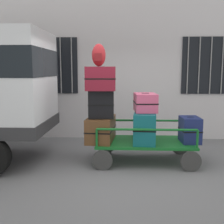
{
  "coord_description": "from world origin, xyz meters",
  "views": [
    {
      "loc": [
        0.09,
        -5.39,
        1.89
      ],
      "look_at": [
        -0.17,
        0.42,
        1.04
      ],
      "focal_mm": 46.23,
      "sensor_mm": 36.0,
      "label": 1
    }
  ],
  "objects_px": {
    "suitcase_left_middle": "(101,103)",
    "suitcase_midleft_middle": "(145,102)",
    "suitcase_midleft_bottom": "(145,127)",
    "backpack": "(99,55)",
    "suitcase_left_bottom": "(101,129)",
    "suitcase_center_bottom": "(190,130)",
    "suitcase_left_top": "(101,78)",
    "luggage_cart": "(145,145)"
  },
  "relations": [
    {
      "from": "luggage_cart",
      "to": "suitcase_left_bottom",
      "type": "relative_size",
      "value": 2.07
    },
    {
      "from": "luggage_cart",
      "to": "suitcase_midleft_middle",
      "type": "height_order",
      "value": "suitcase_midleft_middle"
    },
    {
      "from": "suitcase_midleft_bottom",
      "to": "backpack",
      "type": "distance_m",
      "value": 1.71
    },
    {
      "from": "suitcase_midleft_bottom",
      "to": "suitcase_left_top",
      "type": "bearing_deg",
      "value": 178.32
    },
    {
      "from": "backpack",
      "to": "suitcase_left_top",
      "type": "bearing_deg",
      "value": 60.43
    },
    {
      "from": "luggage_cart",
      "to": "backpack",
      "type": "xyz_separation_m",
      "value": [
        -0.94,
        -0.05,
        1.82
      ]
    },
    {
      "from": "suitcase_midleft_middle",
      "to": "suitcase_left_middle",
      "type": "bearing_deg",
      "value": -179.42
    },
    {
      "from": "suitcase_left_middle",
      "to": "suitcase_left_top",
      "type": "height_order",
      "value": "suitcase_left_top"
    },
    {
      "from": "suitcase_left_bottom",
      "to": "suitcase_midleft_bottom",
      "type": "distance_m",
      "value": 0.91
    },
    {
      "from": "suitcase_midleft_bottom",
      "to": "suitcase_midleft_middle",
      "type": "relative_size",
      "value": 1.46
    },
    {
      "from": "suitcase_left_top",
      "to": "luggage_cart",
      "type": "bearing_deg",
      "value": -0.36
    },
    {
      "from": "suitcase_center_bottom",
      "to": "luggage_cart",
      "type": "bearing_deg",
      "value": 177.62
    },
    {
      "from": "suitcase_left_top",
      "to": "backpack",
      "type": "bearing_deg",
      "value": -119.57
    },
    {
      "from": "suitcase_midleft_middle",
      "to": "backpack",
      "type": "relative_size",
      "value": 1.53
    },
    {
      "from": "luggage_cart",
      "to": "suitcase_midleft_middle",
      "type": "bearing_deg",
      "value": 90.0
    },
    {
      "from": "luggage_cart",
      "to": "suitcase_left_top",
      "type": "relative_size",
      "value": 2.41
    },
    {
      "from": "suitcase_left_top",
      "to": "suitcase_midleft_bottom",
      "type": "xyz_separation_m",
      "value": [
        0.9,
        -0.03,
        -0.98
      ]
    },
    {
      "from": "luggage_cart",
      "to": "suitcase_left_middle",
      "type": "relative_size",
      "value": 3.07
    },
    {
      "from": "suitcase_left_middle",
      "to": "backpack",
      "type": "bearing_deg",
      "value": -115.59
    },
    {
      "from": "luggage_cart",
      "to": "suitcase_center_bottom",
      "type": "distance_m",
      "value": 0.97
    },
    {
      "from": "suitcase_left_top",
      "to": "backpack",
      "type": "xyz_separation_m",
      "value": [
        -0.03,
        -0.05,
        0.45
      ]
    },
    {
      "from": "luggage_cart",
      "to": "backpack",
      "type": "height_order",
      "value": "backpack"
    },
    {
      "from": "suitcase_left_middle",
      "to": "suitcase_center_bottom",
      "type": "relative_size",
      "value": 1.21
    },
    {
      "from": "luggage_cart",
      "to": "suitcase_midleft_bottom",
      "type": "relative_size",
      "value": 2.08
    },
    {
      "from": "backpack",
      "to": "suitcase_midleft_bottom",
      "type": "bearing_deg",
      "value": 1.72
    },
    {
      "from": "suitcase_left_top",
      "to": "suitcase_left_middle",
      "type": "bearing_deg",
      "value": 90.0
    },
    {
      "from": "suitcase_left_bottom",
      "to": "suitcase_midleft_bottom",
      "type": "xyz_separation_m",
      "value": [
        0.9,
        -0.03,
        0.06
      ]
    },
    {
      "from": "suitcase_midleft_middle",
      "to": "backpack",
      "type": "xyz_separation_m",
      "value": [
        -0.94,
        -0.07,
        0.94
      ]
    },
    {
      "from": "suitcase_left_middle",
      "to": "suitcase_midleft_middle",
      "type": "height_order",
      "value": "suitcase_left_middle"
    },
    {
      "from": "luggage_cart",
      "to": "suitcase_left_middle",
      "type": "xyz_separation_m",
      "value": [
        -0.9,
        0.02,
        0.85
      ]
    },
    {
      "from": "backpack",
      "to": "luggage_cart",
      "type": "bearing_deg",
      "value": 2.99
    },
    {
      "from": "suitcase_left_middle",
      "to": "suitcase_left_top",
      "type": "bearing_deg",
      "value": -90.0
    },
    {
      "from": "suitcase_left_top",
      "to": "suitcase_midleft_bottom",
      "type": "distance_m",
      "value": 1.33
    },
    {
      "from": "suitcase_left_middle",
      "to": "backpack",
      "type": "distance_m",
      "value": 0.97
    },
    {
      "from": "suitcase_center_bottom",
      "to": "backpack",
      "type": "height_order",
      "value": "backpack"
    },
    {
      "from": "suitcase_left_middle",
      "to": "suitcase_midleft_middle",
      "type": "bearing_deg",
      "value": 0.58
    },
    {
      "from": "suitcase_left_middle",
      "to": "suitcase_center_bottom",
      "type": "xyz_separation_m",
      "value": [
        1.81,
        -0.05,
        -0.52
      ]
    },
    {
      "from": "suitcase_left_bottom",
      "to": "suitcase_left_top",
      "type": "bearing_deg",
      "value": -90.0
    },
    {
      "from": "suitcase_midleft_middle",
      "to": "luggage_cart",
      "type": "bearing_deg",
      "value": -90.0
    },
    {
      "from": "luggage_cart",
      "to": "suitcase_left_top",
      "type": "height_order",
      "value": "suitcase_left_top"
    },
    {
      "from": "suitcase_left_middle",
      "to": "suitcase_midleft_bottom",
      "type": "distance_m",
      "value": 1.02
    },
    {
      "from": "suitcase_midleft_bottom",
      "to": "backpack",
      "type": "relative_size",
      "value": 2.24
    }
  ]
}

